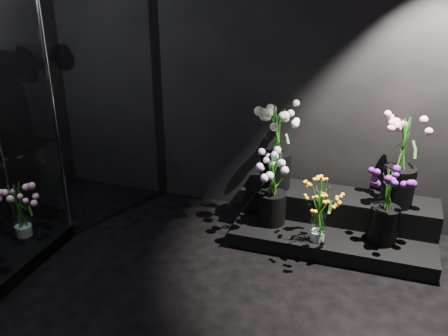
% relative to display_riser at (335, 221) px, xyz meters
% --- Properties ---
extents(wall_back, '(4.00, 0.00, 4.00)m').
position_rel_display_riser_xyz_m(wall_back, '(-0.83, 0.33, 1.25)').
color(wall_back, black).
rests_on(wall_back, floor).
extents(display_riser, '(1.66, 0.74, 0.37)m').
position_rel_display_riser_xyz_m(display_riser, '(0.00, 0.00, 0.00)').
color(display_riser, black).
rests_on(display_riser, floor).
extents(bouquet_orange_bells, '(0.35, 0.35, 0.51)m').
position_rel_display_riser_xyz_m(bouquet_orange_bells, '(-0.11, -0.32, 0.25)').
color(bouquet_orange_bells, white).
rests_on(bouquet_orange_bells, display_riser).
extents(bouquet_lilac, '(0.34, 0.34, 0.62)m').
position_rel_display_riser_xyz_m(bouquet_lilac, '(-0.53, -0.16, 0.33)').
color(bouquet_lilac, black).
rests_on(bouquet_lilac, display_riser).
extents(bouquet_purple, '(0.38, 0.38, 0.61)m').
position_rel_display_riser_xyz_m(bouquet_purple, '(0.39, -0.17, 0.33)').
color(bouquet_purple, black).
rests_on(bouquet_purple, display_riser).
extents(bouquet_cream_roses, '(0.46, 0.46, 0.77)m').
position_rel_display_riser_xyz_m(bouquet_cream_roses, '(-0.56, 0.07, 0.65)').
color(bouquet_cream_roses, black).
rests_on(bouquet_cream_roses, display_riser).
extents(bouquet_pink_roses, '(0.39, 0.39, 0.74)m').
position_rel_display_riser_xyz_m(bouquet_pink_roses, '(0.46, 0.06, 0.63)').
color(bouquet_pink_roses, black).
rests_on(bouquet_pink_roses, display_riser).
extents(bouquet_case_base_pink, '(0.37, 0.37, 0.46)m').
position_rel_display_riser_xyz_m(bouquet_case_base_pink, '(-2.46, -0.97, 0.20)').
color(bouquet_case_base_pink, white).
rests_on(bouquet_case_base_pink, display_case).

